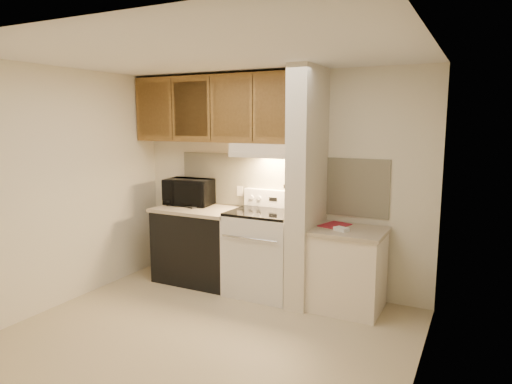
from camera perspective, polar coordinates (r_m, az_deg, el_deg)
The scene contains 50 objects.
floor at distance 4.43m, azimuth -5.88°, elevation -17.25°, with size 3.60×3.60×0.00m, color #C5B38E.
ceiling at distance 4.01m, azimuth -6.48°, elevation 16.73°, with size 3.60×3.60×0.00m, color white.
wall_back at distance 5.34m, azimuth 2.61°, elevation 1.38°, with size 3.60×0.02×2.50m, color #EEE4C9.
wall_left at distance 5.23m, azimuth -22.95°, elevation 0.52°, with size 0.02×3.00×2.50m, color #EEE4C9.
wall_right at distance 3.43m, azimuth 20.05°, elevation -3.44°, with size 0.02×3.00×2.50m, color #EEE4C9.
backsplash at distance 5.34m, azimuth 2.56°, elevation 1.21°, with size 2.60×0.02×0.63m, color #F3EAC4.
range_body at distance 5.20m, azimuth 0.97°, elevation -7.72°, with size 0.76×0.65×0.92m, color silver.
oven_window at distance 4.92m, azimuth -0.65°, elevation -8.22°, with size 0.50×0.01×0.30m, color black.
oven_handle at distance 4.83m, azimuth -0.87°, elevation -5.85°, with size 0.02×0.02×0.65m, color silver.
cooktop at distance 5.09m, azimuth 0.99°, elevation -2.59°, with size 0.74×0.64×0.03m, color black.
range_backguard at distance 5.32m, azimuth 2.33°, elevation -0.83°, with size 0.76×0.08×0.20m, color silver.
range_display at distance 5.28m, azimuth 2.14°, elevation -0.90°, with size 0.10×0.01×0.04m, color black.
range_knob_left_outer at distance 5.40m, azimuth -0.57°, elevation -0.67°, with size 0.05×0.05×0.02m, color silver.
range_knob_left_inner at distance 5.36m, azimuth 0.38°, elevation -0.75°, with size 0.05×0.05×0.02m, color silver.
range_knob_right_inner at distance 5.21m, azimuth 3.93°, elevation -1.05°, with size 0.05×0.05×0.02m, color silver.
range_knob_right_outer at distance 5.17m, azimuth 4.95°, elevation -1.14°, with size 0.05×0.05×0.02m, color silver.
dishwasher_front at distance 5.64m, azimuth -7.11°, elevation -6.73°, with size 1.00×0.63×0.87m, color black.
left_countertop at distance 5.54m, azimuth -7.20°, elevation -2.19°, with size 1.04×0.67×0.04m, color tan.
spoon_rest at distance 5.59m, azimuth -8.33°, elevation -1.82°, with size 0.24×0.08×0.02m, color black.
teal_jar at distance 5.86m, azimuth -9.13°, elevation -0.92°, with size 0.09×0.09×0.10m, color #216867.
outlet at distance 5.56m, azimuth -2.03°, elevation 0.11°, with size 0.08×0.01×0.12m, color #EEDFC7.
microwave at distance 5.74m, azimuth -8.27°, elevation 0.03°, with size 0.58×0.40×0.32m, color black.
partition_pillar at distance 4.83m, azimuth 6.42°, elevation 0.53°, with size 0.22×0.70×2.50m, color beige.
pillar_trim at distance 4.87m, azimuth 5.15°, elevation 1.20°, with size 0.01×0.70×0.04m, color brown.
knife_strip at distance 4.82m, azimuth 4.87°, elevation 1.37°, with size 0.02×0.42×0.04m, color black.
knife_blade_a at distance 4.69m, azimuth 3.96°, elevation -0.07°, with size 0.01×0.04×0.16m, color silver.
knife_handle_a at distance 4.68m, azimuth 4.03°, elevation 1.77°, with size 0.02×0.02×0.10m, color black.
knife_blade_b at distance 4.76m, azimuth 4.31°, elevation -0.06°, with size 0.01×0.04×0.18m, color silver.
knife_handle_b at distance 4.76m, azimuth 4.44°, elevation 1.88°, with size 0.02×0.02×0.10m, color black.
knife_blade_c at distance 4.85m, azimuth 4.75°, elevation -0.02°, with size 0.01×0.04×0.20m, color silver.
knife_handle_c at distance 4.81m, azimuth 4.69°, elevation 1.95°, with size 0.02×0.02×0.10m, color black.
knife_blade_d at distance 4.91m, azimuth 5.06°, elevation 0.33°, with size 0.01×0.04×0.16m, color silver.
knife_handle_d at distance 4.88m, azimuth 5.04°, elevation 2.05°, with size 0.02×0.02×0.10m, color black.
knife_blade_e at distance 4.99m, azimuth 5.41°, elevation 0.34°, with size 0.01×0.04×0.18m, color silver.
knife_handle_e at distance 4.97m, azimuth 5.46°, elevation 2.17°, with size 0.02×0.02×0.10m, color black.
oven_mitt at distance 5.05m, azimuth 5.68°, elevation -0.04°, with size 0.03×0.11×0.25m, color slate.
right_cab_base at distance 4.89m, azimuth 11.37°, elevation -9.68°, with size 0.70×0.60×0.81m, color #EEDFC7.
right_countertop at distance 4.77m, azimuth 11.53°, elevation -4.84°, with size 0.74×0.64×0.04m, color tan.
red_folder at distance 4.91m, azimuth 9.82°, elevation -4.10°, with size 0.23×0.32×0.01m, color maroon.
white_box at distance 4.68m, azimuth 10.63°, elevation -4.59°, with size 0.14×0.09×0.04m, color white.
range_hood at distance 5.11m, azimuth 1.62°, elevation 5.27°, with size 0.78×0.44×0.15m, color #EEDFC7.
hood_lip at distance 4.92m, azimuth 0.57°, elevation 4.60°, with size 0.78×0.04×0.06m, color #EEDFC7.
upper_cabinets at distance 5.47m, azimuth -4.81°, elevation 10.30°, with size 2.18×0.33×0.77m, color brown.
cab_door_a at distance 5.81m, azimuth -12.65°, elevation 10.04°, with size 0.46×0.01×0.63m, color brown.
cab_gap_a at distance 5.64m, azimuth -10.48°, elevation 10.14°, with size 0.01×0.01×0.73m, color black.
cab_door_b at distance 5.48m, azimuth -8.17°, elevation 10.24°, with size 0.46×0.01×0.63m, color brown.
cab_gap_b at distance 5.33m, azimuth -5.74°, elevation 10.33°, with size 0.01×0.01×0.73m, color black.
cab_door_c at distance 5.19m, azimuth -3.15°, elevation 10.39°, with size 0.46×0.01×0.63m, color brown.
cab_gap_c at distance 5.06m, azimuth -0.44°, elevation 10.45°, with size 0.01×0.01×0.73m, color black.
cab_door_d at distance 4.94m, azimuth 2.43°, elevation 10.47°, with size 0.46×0.01×0.63m, color brown.
Camera 1 is at (2.17, -3.33, 1.95)m, focal length 32.00 mm.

